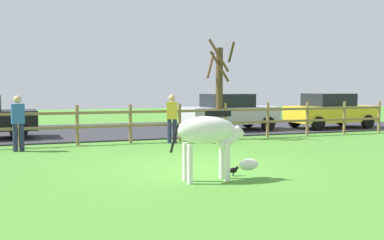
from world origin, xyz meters
The scene contains 10 objects.
ground_plane centered at (0.00, 0.00, 0.00)m, with size 60.00×60.00×0.00m, color #47842D.
parking_asphalt centered at (0.00, 9.30, 0.03)m, with size 28.00×7.40×0.05m, color #2D2D33.
paddock_fence centered at (-0.53, 5.00, 0.74)m, with size 21.05×0.11×1.32m.
bare_tree centered at (2.76, 5.09, 1.83)m, with size 1.11×1.09×3.60m.
zebra centered at (-0.31, -1.60, 0.93)m, with size 1.93×0.49×1.41m.
crow_on_grass centered at (0.36, -1.30, 0.13)m, with size 0.21×0.10×0.20m.
parked_car_silver centered at (4.30, 7.57, 0.84)m, with size 4.09×2.06×1.56m.
parked_car_yellow centered at (9.05, 7.06, 0.84)m, with size 4.07×2.02×1.56m.
visitor_left_of_tree centered at (-4.04, 4.17, 0.91)m, with size 0.39×0.27×1.64m.
visitor_right_of_tree centered at (0.78, 4.51, 0.91)m, with size 0.41×0.31×1.64m.
Camera 1 is at (-3.66, -9.86, 1.87)m, focal length 41.96 mm.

